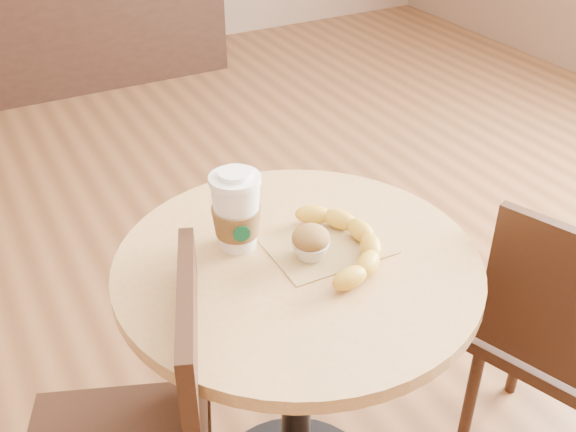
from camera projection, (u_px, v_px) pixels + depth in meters
The scene contains 6 objects.
cafe_table at pixel (297, 335), 1.45m from camera, with size 0.74×0.74×0.75m.
chair_right at pixel (562, 341), 1.59m from camera, with size 0.45×0.45×0.80m.
kraft_bag at pixel (327, 245), 1.38m from camera, with size 0.24×0.18×0.00m, color #A1834E.
coffee_cup at pixel (236, 213), 1.34m from camera, with size 0.10×0.11×0.17m.
muffin at pixel (311, 242), 1.33m from camera, with size 0.08×0.08×0.07m.
banana at pixel (342, 240), 1.36m from camera, with size 0.18×0.30×0.04m, color gold, non-canonical shape.
Camera 1 is at (-0.53, -0.94, 1.55)m, focal length 42.00 mm.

